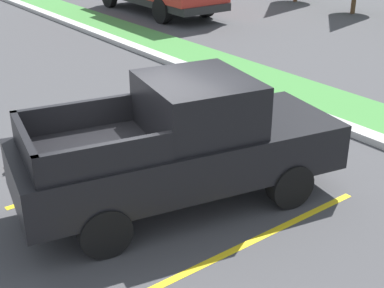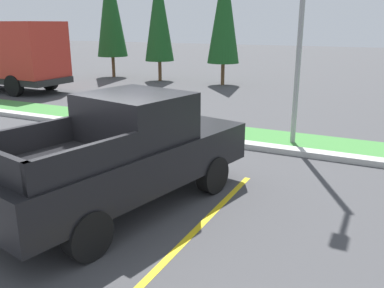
% 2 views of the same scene
% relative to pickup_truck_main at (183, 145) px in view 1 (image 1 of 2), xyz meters
% --- Properties ---
extents(ground_plane, '(120.00, 120.00, 0.00)m').
position_rel_pickup_truck_main_xyz_m(ground_plane, '(-0.41, -0.44, -1.04)').
color(ground_plane, '#424244').
extents(parking_line_near, '(0.12, 4.80, 0.01)m').
position_rel_pickup_truck_main_xyz_m(parking_line_near, '(-1.56, -0.05, -1.04)').
color(parking_line_near, yellow).
rests_on(parking_line_near, ground).
extents(parking_line_far, '(0.12, 4.80, 0.01)m').
position_rel_pickup_truck_main_xyz_m(parking_line_far, '(1.54, -0.05, -1.04)').
color(parking_line_far, yellow).
rests_on(parking_line_far, ground).
extents(curb_strip, '(56.00, 0.40, 0.15)m').
position_rel_pickup_truck_main_xyz_m(curb_strip, '(-0.41, 4.56, -0.97)').
color(curb_strip, '#B2B2AD').
rests_on(curb_strip, ground).
extents(grass_median, '(56.00, 1.80, 0.06)m').
position_rel_pickup_truck_main_xyz_m(grass_median, '(-0.41, 5.66, -1.01)').
color(grass_median, '#42843D').
rests_on(grass_median, ground).
extents(pickup_truck_main, '(2.94, 5.50, 2.10)m').
position_rel_pickup_truck_main_xyz_m(pickup_truck_main, '(0.00, 0.00, 0.00)').
color(pickup_truck_main, black).
rests_on(pickup_truck_main, ground).
extents(traffic_cone, '(0.36, 0.36, 0.60)m').
position_rel_pickup_truck_main_xyz_m(traffic_cone, '(-2.86, -1.77, -0.75)').
color(traffic_cone, orange).
rests_on(traffic_cone, ground).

